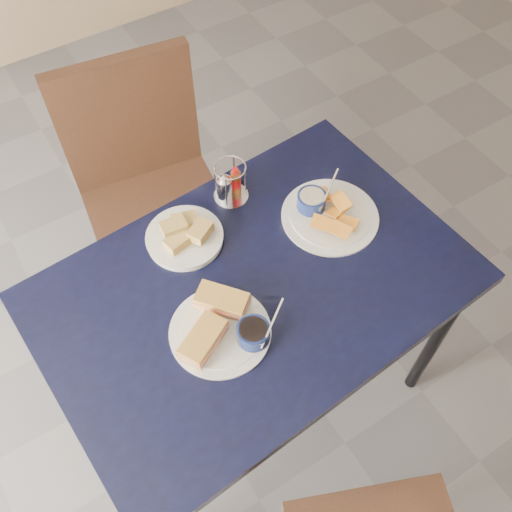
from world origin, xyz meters
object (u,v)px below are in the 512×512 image
chair_far (143,179)px  bread_basket (185,236)px  sandwich_plate (223,326)px  dining_table (255,296)px  plantain_plate (325,211)px  condiment_caddy (229,185)px

chair_far → bread_basket: bearing=-95.3°
sandwich_plate → bread_basket: sandwich_plate is taller
sandwich_plate → dining_table: bearing=28.0°
sandwich_plate → plantain_plate: size_ratio=1.01×
dining_table → sandwich_plate: sandwich_plate is taller
bread_basket → condiment_caddy: size_ratio=1.67×
chair_far → bread_basket: (-0.04, -0.44, 0.19)m
condiment_caddy → sandwich_plate: bearing=-122.6°
plantain_plate → bread_basket: (-0.41, 0.14, 0.01)m
dining_table → chair_far: bearing=94.5°
chair_far → plantain_plate: (0.37, -0.58, 0.18)m
chair_far → bread_basket: 0.48m
chair_far → condiment_caddy: (0.16, -0.36, 0.22)m
sandwich_plate → plantain_plate: 0.50m
dining_table → bread_basket: 0.27m
sandwich_plate → chair_far: bearing=82.9°
dining_table → bread_basket: (-0.09, 0.24, 0.09)m
chair_far → condiment_caddy: bearing=-66.2°
plantain_plate → bread_basket: size_ratio=1.32×
sandwich_plate → condiment_caddy: (0.25, 0.40, 0.03)m
chair_far → bread_basket: size_ratio=4.48×
sandwich_plate → bread_basket: bearing=80.4°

